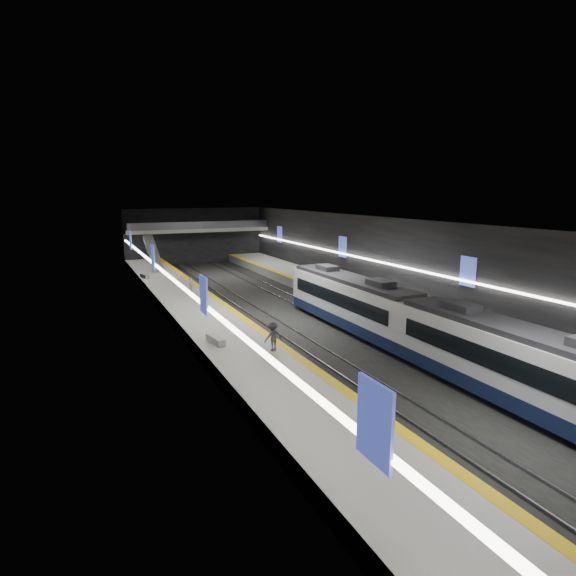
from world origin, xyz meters
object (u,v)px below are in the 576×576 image
escalator (153,253)px  bench_left_near (216,340)px  bench_right_far (343,280)px  train (415,324)px  passenger_left_b (273,337)px  bench_right_near (558,349)px  passenger_left_a (191,287)px  bench_left_far (145,276)px

escalator → bench_left_near: bearing=-92.4°
escalator → bench_right_far: escalator is taller
train → passenger_left_b: size_ratio=17.16×
passenger_left_b → train: bearing=158.2°
escalator → bench_right_near: (16.37, -42.43, -1.69)m
bench_right_far → passenger_left_b: size_ratio=1.05×
bench_left_near → bench_right_near: (17.74, -9.99, -0.01)m
passenger_left_a → passenger_left_b: size_ratio=0.90×
bench_left_far → passenger_left_a: (2.56, -10.99, 0.58)m
passenger_left_b → escalator: bearing=-95.6°
escalator → passenger_left_a: 17.69m
escalator → passenger_left_a: escalator is taller
bench_left_near → passenger_left_a: 14.92m
bench_left_far → passenger_left_a: bearing=-88.6°
bench_left_near → passenger_left_a: size_ratio=1.18×
bench_left_far → passenger_left_b: passenger_left_b is taller
bench_left_far → bench_right_far: bench_right_far is taller
escalator → bench_right_far: bearing=-46.4°
escalator → passenger_left_b: (1.35, -35.18, -1.02)m
bench_right_near → passenger_left_a: 29.40m
bench_left_far → bench_right_near: 40.21m
escalator → bench_right_near: 45.51m
bench_left_far → passenger_left_a: size_ratio=1.10×
escalator → bench_left_far: size_ratio=4.61×
escalator → bench_left_far: bearing=-106.7°
bench_right_near → bench_left_near: bearing=158.6°
bench_right_far → passenger_left_a: bearing=-155.9°
bench_right_near → passenger_left_a: size_ratio=1.11×
escalator → passenger_left_b: 35.22m
bench_left_far → escalator: bearing=61.6°
train → passenger_left_b: train is taller
train → passenger_left_b: bearing=166.1°
escalator → passenger_left_a: bearing=-88.2°
train → bench_left_far: (-12.00, 30.67, -0.98)m
bench_left_near → bench_right_far: bearing=30.7°
bench_left_near → bench_right_far: 23.41m
bench_left_far → bench_right_far: (18.65, -10.84, 0.01)m
passenger_left_b → bench_left_near: bearing=-53.1°
passenger_left_b → bench_left_far: bearing=-91.1°
bench_left_near → bench_left_far: bearing=82.4°
train → bench_right_near: (6.37, -5.10, -0.98)m
passenger_left_a → escalator: bearing=-162.5°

